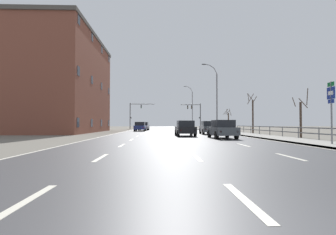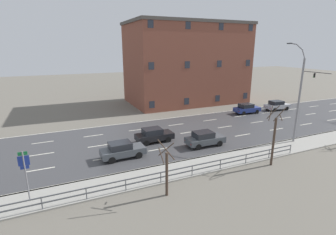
% 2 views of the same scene
% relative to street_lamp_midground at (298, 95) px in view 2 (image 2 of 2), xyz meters
% --- Properties ---
extents(ground_plane, '(160.00, 160.00, 0.12)m').
position_rel_street_lamp_midground_xyz_m(ground_plane, '(-7.45, 10.06, -5.24)').
color(ground_plane, '#666056').
extents(guardrail, '(0.07, 27.28, 1.00)m').
position_rel_street_lamp_midground_xyz_m(guardrail, '(2.40, -16.70, -4.47)').
color(guardrail, '#515459').
rests_on(guardrail, ground).
extents(street_lamp_midground, '(2.42, 0.24, 10.56)m').
position_rel_street_lamp_midground_xyz_m(street_lamp_midground, '(0.00, 0.00, 0.00)').
color(street_lamp_midground, slate).
rests_on(street_lamp_midground, ground).
extents(highway_sign, '(0.09, 0.68, 3.65)m').
position_rel_street_lamp_midground_xyz_m(highway_sign, '(0.94, -25.66, -2.83)').
color(highway_sign, slate).
rests_on(highway_sign, ground).
extents(traffic_signal_left, '(5.64, 0.36, 5.99)m').
position_rel_street_lamp_midground_xyz_m(traffic_signal_left, '(-14.28, 19.57, -1.18)').
color(traffic_signal_left, '#38383A').
rests_on(traffic_signal_left, ground).
extents(car_far_left, '(1.93, 4.15, 1.57)m').
position_rel_street_lamp_midground_xyz_m(car_far_left, '(-11.95, 3.87, -4.37)').
color(car_far_left, navy).
rests_on(car_far_left, ground).
extents(car_far_right, '(2.02, 4.20, 1.57)m').
position_rel_street_lamp_midground_xyz_m(car_far_right, '(-11.69, 9.98, -4.37)').
color(car_far_right, '#B7B7BC').
rests_on(car_far_right, ground).
extents(car_near_right, '(1.91, 4.14, 1.57)m').
position_rel_street_lamp_midground_xyz_m(car_near_right, '(-6.20, -13.93, -4.37)').
color(car_near_right, black).
rests_on(car_near_right, ground).
extents(car_mid_centre, '(1.94, 4.16, 1.57)m').
position_rel_street_lamp_midground_xyz_m(car_mid_centre, '(-3.47, -18.16, -4.37)').
color(car_mid_centre, '#474C51').
rests_on(car_mid_centre, ground).
extents(car_near_left, '(1.90, 4.14, 1.57)m').
position_rel_street_lamp_midground_xyz_m(car_near_left, '(-2.96, -9.47, -4.37)').
color(car_near_left, '#474C51').
rests_on(car_near_left, ground).
extents(brick_building, '(12.46, 21.25, 14.41)m').
position_rel_street_lamp_midground_xyz_m(brick_building, '(-24.25, -0.44, 2.04)').
color(brick_building, brown).
rests_on(brick_building, ground).
extents(bare_tree_near, '(1.45, 1.51, 4.40)m').
position_rel_street_lamp_midground_xyz_m(bare_tree_near, '(4.00, -16.93, -3.31)').
color(bare_tree_near, '#423328').
rests_on(bare_tree_near, ground).
extents(bare_tree_mid, '(1.17, 1.41, 5.27)m').
position_rel_street_lamp_midground_xyz_m(bare_tree_mid, '(3.35, -6.51, -2.68)').
color(bare_tree_mid, '#423328').
rests_on(bare_tree_mid, ground).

